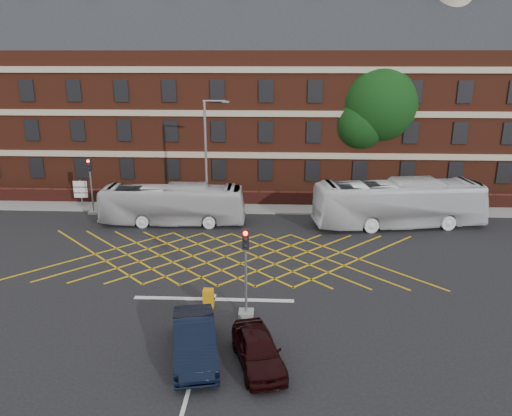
{
  "coord_description": "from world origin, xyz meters",
  "views": [
    {
      "loc": [
        3.19,
        -25.77,
        11.67
      ],
      "look_at": [
        1.88,
        1.5,
        3.26
      ],
      "focal_mm": 35.0,
      "sensor_mm": 36.0,
      "label": 1
    }
  ],
  "objects_px": {
    "utility_cabinet": "(208,298)",
    "direction_signs": "(81,190)",
    "deciduous_tree": "(377,109)",
    "street_lamp": "(208,179)",
    "bus_right": "(399,203)",
    "traffic_light_near": "(246,281)",
    "car_maroon": "(258,350)",
    "car_navy": "(195,340)",
    "bus_left": "(173,204)",
    "traffic_light_far": "(92,191)"
  },
  "relations": [
    {
      "from": "utility_cabinet",
      "to": "direction_signs",
      "type": "bearing_deg",
      "value": 127.82
    },
    {
      "from": "car_maroon",
      "to": "deciduous_tree",
      "type": "distance_m",
      "value": 28.87
    },
    {
      "from": "deciduous_tree",
      "to": "direction_signs",
      "type": "distance_m",
      "value": 25.4
    },
    {
      "from": "car_navy",
      "to": "traffic_light_near",
      "type": "distance_m",
      "value": 4.04
    },
    {
      "from": "bus_left",
      "to": "car_maroon",
      "type": "height_order",
      "value": "bus_left"
    },
    {
      "from": "traffic_light_far",
      "to": "car_navy",
      "type": "bearing_deg",
      "value": -59.49
    },
    {
      "from": "deciduous_tree",
      "to": "bus_left",
      "type": "bearing_deg",
      "value": -148.21
    },
    {
      "from": "street_lamp",
      "to": "direction_signs",
      "type": "distance_m",
      "value": 10.85
    },
    {
      "from": "traffic_light_far",
      "to": "street_lamp",
      "type": "distance_m",
      "value": 9.03
    },
    {
      "from": "direction_signs",
      "to": "traffic_light_near",
      "type": "bearing_deg",
      "value": -49.45
    },
    {
      "from": "car_maroon",
      "to": "direction_signs",
      "type": "bearing_deg",
      "value": 110.22
    },
    {
      "from": "street_lamp",
      "to": "traffic_light_near",
      "type": "bearing_deg",
      "value": -75.32
    },
    {
      "from": "traffic_light_near",
      "to": "utility_cabinet",
      "type": "xyz_separation_m",
      "value": [
        -1.86,
        0.7,
        -1.3
      ]
    },
    {
      "from": "deciduous_tree",
      "to": "traffic_light_far",
      "type": "bearing_deg",
      "value": -160.88
    },
    {
      "from": "car_navy",
      "to": "deciduous_tree",
      "type": "xyz_separation_m",
      "value": [
        11.5,
        26.25,
        6.44
      ]
    },
    {
      "from": "street_lamp",
      "to": "direction_signs",
      "type": "bearing_deg",
      "value": 167.94
    },
    {
      "from": "bus_right",
      "to": "direction_signs",
      "type": "bearing_deg",
      "value": 73.44
    },
    {
      "from": "deciduous_tree",
      "to": "street_lamp",
      "type": "distance_m",
      "value": 16.39
    },
    {
      "from": "car_navy",
      "to": "street_lamp",
      "type": "relative_size",
      "value": 0.55
    },
    {
      "from": "utility_cabinet",
      "to": "deciduous_tree",
      "type": "bearing_deg",
      "value": 62.42
    },
    {
      "from": "deciduous_tree",
      "to": "traffic_light_near",
      "type": "height_order",
      "value": "deciduous_tree"
    },
    {
      "from": "bus_right",
      "to": "utility_cabinet",
      "type": "relative_size",
      "value": 12.93
    },
    {
      "from": "car_maroon",
      "to": "traffic_light_near",
      "type": "relative_size",
      "value": 0.94
    },
    {
      "from": "bus_left",
      "to": "traffic_light_near",
      "type": "relative_size",
      "value": 2.41
    },
    {
      "from": "bus_right",
      "to": "car_navy",
      "type": "bearing_deg",
      "value": 136.59
    },
    {
      "from": "traffic_light_far",
      "to": "street_lamp",
      "type": "height_order",
      "value": "street_lamp"
    },
    {
      "from": "bus_right",
      "to": "traffic_light_near",
      "type": "relative_size",
      "value": 2.8
    },
    {
      "from": "traffic_light_far",
      "to": "utility_cabinet",
      "type": "xyz_separation_m",
      "value": [
        10.86,
        -14.32,
        -1.3
      ]
    },
    {
      "from": "traffic_light_far",
      "to": "street_lamp",
      "type": "bearing_deg",
      "value": -3.55
    },
    {
      "from": "bus_right",
      "to": "car_maroon",
      "type": "relative_size",
      "value": 2.98
    },
    {
      "from": "bus_left",
      "to": "direction_signs",
      "type": "xyz_separation_m",
      "value": [
        -8.15,
        3.72,
        -0.05
      ]
    },
    {
      "from": "bus_right",
      "to": "street_lamp",
      "type": "height_order",
      "value": "street_lamp"
    },
    {
      "from": "deciduous_tree",
      "to": "utility_cabinet",
      "type": "bearing_deg",
      "value": -117.58
    },
    {
      "from": "bus_left",
      "to": "traffic_light_far",
      "type": "height_order",
      "value": "traffic_light_far"
    },
    {
      "from": "car_navy",
      "to": "street_lamp",
      "type": "height_order",
      "value": "street_lamp"
    },
    {
      "from": "bus_left",
      "to": "utility_cabinet",
      "type": "bearing_deg",
      "value": -161.95
    },
    {
      "from": "street_lamp",
      "to": "utility_cabinet",
      "type": "distance_m",
      "value": 14.12
    },
    {
      "from": "car_navy",
      "to": "bus_left",
      "type": "bearing_deg",
      "value": 93.03
    },
    {
      "from": "bus_right",
      "to": "car_navy",
      "type": "distance_m",
      "value": 20.41
    },
    {
      "from": "deciduous_tree",
      "to": "street_lamp",
      "type": "xyz_separation_m",
      "value": [
        -13.46,
        -8.32,
        -4.28
      ]
    },
    {
      "from": "deciduous_tree",
      "to": "direction_signs",
      "type": "relative_size",
      "value": 5.12
    },
    {
      "from": "car_navy",
      "to": "direction_signs",
      "type": "relative_size",
      "value": 2.17
    },
    {
      "from": "bus_left",
      "to": "bus_right",
      "type": "relative_size",
      "value": 0.86
    },
    {
      "from": "bus_left",
      "to": "direction_signs",
      "type": "bearing_deg",
      "value": 64.35
    },
    {
      "from": "car_maroon",
      "to": "traffic_light_near",
      "type": "bearing_deg",
      "value": 84.74
    },
    {
      "from": "car_navy",
      "to": "street_lamp",
      "type": "bearing_deg",
      "value": 84.59
    },
    {
      "from": "bus_left",
      "to": "direction_signs",
      "type": "height_order",
      "value": "bus_left"
    },
    {
      "from": "bus_left",
      "to": "street_lamp",
      "type": "bearing_deg",
      "value": -58.95
    },
    {
      "from": "car_navy",
      "to": "traffic_light_far",
      "type": "relative_size",
      "value": 1.11
    },
    {
      "from": "deciduous_tree",
      "to": "utility_cabinet",
      "type": "distance_m",
      "value": 25.82
    }
  ]
}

